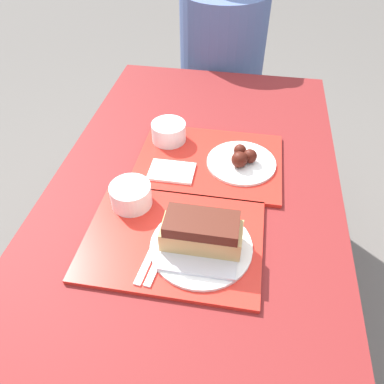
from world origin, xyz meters
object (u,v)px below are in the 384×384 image
Objects in this scene: bowl_coleslaw_far at (169,131)px; wings_plate_far at (242,160)px; tray_near at (173,239)px; bowl_coleslaw_near at (131,194)px; person_seated_across at (222,51)px; tray_far at (209,161)px; brisket_sandwich_plate at (201,237)px.

bowl_coleslaw_far is 0.25m from wings_plate_far.
tray_near is 4.01× the size of bowl_coleslaw_far.
person_seated_across is (0.12, 1.02, -0.05)m from bowl_coleslaw_near.
tray_far is at bearing -29.21° from bowl_coleslaw_far.
brisket_sandwich_plate is at bearing -67.96° from bowl_coleslaw_far.
bowl_coleslaw_far is (-0.14, 0.08, 0.04)m from tray_far.
tray_near is 4.01× the size of bowl_coleslaw_near.
bowl_coleslaw_far is at bearing -96.86° from person_seated_across.
brisket_sandwich_plate reaches higher than tray_far.
person_seated_across is (-0.05, 0.81, -0.02)m from tray_far.
bowl_coleslaw_near is at bearing -129.29° from tray_far.
tray_near is 1.77× the size of brisket_sandwich_plate.
bowl_coleslaw_near is 0.44× the size of brisket_sandwich_plate.
brisket_sandwich_plate reaches higher than wings_plate_far.
brisket_sandwich_plate is at bearing -85.66° from tray_far.
brisket_sandwich_plate is at bearing -29.45° from bowl_coleslaw_near.
tray_near is at bearing -36.61° from bowl_coleslaw_near.
wings_plate_far is at bearing 65.28° from tray_near.
person_seated_across is at bearing 83.08° from bowl_coleslaw_near.
brisket_sandwich_plate is 2.26× the size of bowl_coleslaw_far.
person_seated_across is at bearing 93.49° from tray_far.
wings_plate_far is (0.27, 0.21, -0.02)m from bowl_coleslaw_near.
bowl_coleslaw_near reaches higher than tray_far.
tray_near is 0.31m from tray_far.
wings_plate_far is (0.14, 0.30, 0.02)m from tray_near.
bowl_coleslaw_near is 1.03m from person_seated_across.
tray_far is at bearing 50.71° from bowl_coleslaw_near.
brisket_sandwich_plate is at bearing -102.38° from wings_plate_far.
bowl_coleslaw_near is at bearing -96.92° from person_seated_across.
brisket_sandwich_plate reaches higher than bowl_coleslaw_near.
bowl_coleslaw_far is at bearing 112.04° from brisket_sandwich_plate.
bowl_coleslaw_near is 0.14× the size of person_seated_across.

